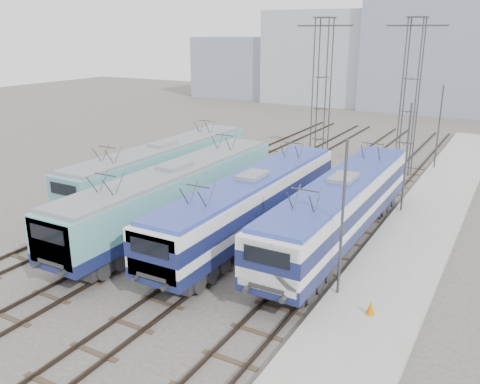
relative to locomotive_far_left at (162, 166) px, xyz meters
name	(u,v)px	position (x,y,z in m)	size (l,w,h in m)	color
ground	(151,272)	(6.75, -9.73, -2.19)	(160.00, 160.00, 0.00)	#514C47
platform	(406,252)	(16.95, -1.73, -2.04)	(4.00, 70.00, 0.30)	#9E9E99
locomotive_far_left	(162,166)	(0.00, 0.00, 0.00)	(2.78, 17.57, 3.31)	#161D4C
locomotive_center_left	(174,193)	(4.50, -4.72, 0.06)	(2.86, 18.06, 3.40)	#161D4C
locomotive_center_right	(251,201)	(9.00, -3.82, 0.04)	(2.76, 17.42, 3.28)	#161D4C
locomotive_far_right	(341,205)	(13.50, -2.19, 0.09)	(2.82, 17.85, 3.36)	#161D4C
catenary_tower_west	(322,88)	(6.75, 12.27, 4.45)	(4.50, 1.20, 12.00)	#3F4247
catenary_tower_east	(410,90)	(13.25, 14.27, 4.45)	(4.50, 1.20, 12.00)	#3F4247
mast_front	(342,223)	(15.35, -7.73, 1.31)	(0.12, 0.12, 7.00)	#3F4247
mast_mid	(406,161)	(15.35, 4.27, 1.31)	(0.12, 0.12, 7.00)	#3F4247
mast_rear	(439,129)	(15.35, 16.27, 1.31)	(0.12, 0.12, 7.00)	#3F4247
safety_cone	(371,308)	(17.06, -8.77, -1.60)	(0.35, 0.35, 0.58)	#E06400
building_west	(328,57)	(-7.25, 52.27, 4.81)	(18.00, 12.00, 14.00)	#9CA6B0
building_center	(451,46)	(10.75, 52.27, 6.81)	(22.00, 14.00, 18.00)	gray
building_far_west	(240,67)	(-23.25, 52.27, 2.81)	(14.00, 10.00, 10.00)	gray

